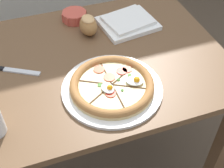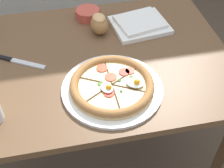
{
  "view_description": "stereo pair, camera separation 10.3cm",
  "coord_description": "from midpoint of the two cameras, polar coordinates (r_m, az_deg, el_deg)",
  "views": [
    {
      "loc": [
        -0.19,
        -0.92,
        1.58
      ],
      "look_at": [
        0.06,
        -0.19,
        0.79
      ],
      "focal_mm": 50.0,
      "sensor_mm": 36.0,
      "label": 1
    },
    {
      "loc": [
        -0.09,
        -0.95,
        1.58
      ],
      "look_at": [
        0.06,
        -0.19,
        0.79
      ],
      "focal_mm": 50.0,
      "sensor_mm": 36.0,
      "label": 2
    }
  ],
  "objects": [
    {
      "name": "dining_table",
      "position": [
        1.33,
        -7.44,
        0.07
      ],
      "size": [
        1.16,
        0.79,
        0.76
      ],
      "color": "brown",
      "rests_on": "ground_plane"
    },
    {
      "name": "bread_piece_mid",
      "position": [
        1.36,
        -6.57,
        10.59
      ],
      "size": [
        0.08,
        0.1,
        0.09
      ],
      "rotation": [
        0.0,
        0.0,
        1.66
      ],
      "color": "#A3703D",
      "rests_on": "dining_table"
    },
    {
      "name": "ramekin_bowl",
      "position": [
        1.47,
        -8.95,
        12.14
      ],
      "size": [
        0.12,
        0.12,
        0.04
      ],
      "color": "#C64C3D",
      "rests_on": "dining_table"
    },
    {
      "name": "pizza",
      "position": [
        1.11,
        -2.63,
        -0.49
      ],
      "size": [
        0.36,
        0.36,
        0.05
      ],
      "color": "white",
      "rests_on": "dining_table"
    },
    {
      "name": "ground_plane",
      "position": [
        1.84,
        -5.55,
        -14.2
      ],
      "size": [
        12.0,
        12.0,
        0.0
      ],
      "primitive_type": "plane",
      "color": "brown"
    },
    {
      "name": "napkin_folded",
      "position": [
        1.42,
        0.8,
        11.13
      ],
      "size": [
        0.26,
        0.23,
        0.04
      ],
      "rotation": [
        0.0,
        0.0,
        0.13
      ],
      "color": "white",
      "rests_on": "dining_table"
    },
    {
      "name": "knife_main",
      "position": [
        1.28,
        -20.72,
        2.38
      ],
      "size": [
        0.23,
        0.14,
        0.01
      ],
      "rotation": [
        0.0,
        0.0,
        -0.52
      ],
      "color": "silver",
      "rests_on": "dining_table"
    }
  ]
}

